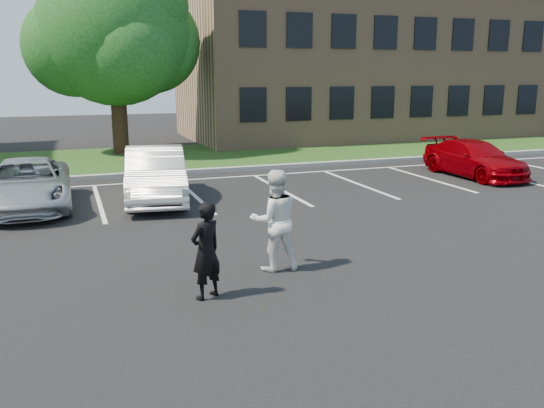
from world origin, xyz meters
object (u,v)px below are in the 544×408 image
(car_silver_minivan, at_px, (27,185))
(car_white_sedan, at_px, (155,175))
(man_black_suit, at_px, (206,251))
(man_white_shirt, at_px, (274,220))
(car_red_compact, at_px, (474,159))
(office_building, at_px, (375,64))
(tree, at_px, (116,33))

(car_silver_minivan, xyz_separation_m, car_white_sedan, (3.47, -0.18, 0.10))
(man_black_suit, height_order, man_white_shirt, man_white_shirt)
(car_silver_minivan, bearing_deg, car_red_compact, 0.17)
(office_building, relative_size, car_silver_minivan, 4.60)
(office_building, height_order, man_white_shirt, office_building)
(car_red_compact, bearing_deg, office_building, 73.37)
(car_silver_minivan, distance_m, car_white_sedan, 3.48)
(man_white_shirt, bearing_deg, tree, -82.83)
(man_white_shirt, bearing_deg, car_white_sedan, -76.61)
(tree, distance_m, car_silver_minivan, 11.78)
(man_black_suit, relative_size, car_silver_minivan, 0.34)
(tree, xyz_separation_m, car_red_compact, (11.35, -10.18, -4.71))
(office_building, bearing_deg, car_red_compact, -105.02)
(man_white_shirt, relative_size, car_red_compact, 0.44)
(car_silver_minivan, height_order, car_red_compact, car_silver_minivan)
(man_black_suit, bearing_deg, tree, -120.70)
(tree, bearing_deg, man_white_shirt, -86.23)
(man_black_suit, distance_m, car_silver_minivan, 8.57)
(tree, distance_m, man_black_suit, 18.75)
(man_white_shirt, bearing_deg, office_building, -120.13)
(car_silver_minivan, height_order, car_white_sedan, car_white_sedan)
(car_silver_minivan, bearing_deg, car_white_sedan, -2.96)
(tree, relative_size, car_silver_minivan, 1.81)
(office_building, distance_m, tree, 15.67)
(car_red_compact, bearing_deg, man_white_shirt, -147.05)
(man_black_suit, bearing_deg, car_red_compact, -175.15)
(office_building, distance_m, car_white_sedan, 21.14)
(man_black_suit, bearing_deg, car_silver_minivan, -98.00)
(man_black_suit, distance_m, car_red_compact, 14.23)
(office_building, bearing_deg, tree, -165.56)
(car_red_compact, bearing_deg, man_black_suit, -147.37)
(car_white_sedan, distance_m, car_red_compact, 11.42)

